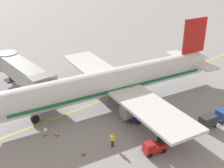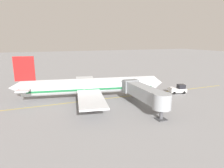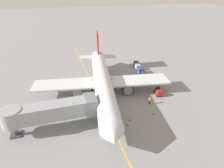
{
  "view_description": "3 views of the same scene",
  "coord_description": "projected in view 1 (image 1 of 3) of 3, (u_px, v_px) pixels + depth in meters",
  "views": [
    {
      "loc": [
        -30.24,
        22.12,
        20.27
      ],
      "look_at": [
        -0.75,
        -1.94,
        2.58
      ],
      "focal_mm": 46.74,
      "sensor_mm": 36.0,
      "label": 1
    },
    {
      "loc": [
        42.93,
        -13.29,
        14.31
      ],
      "look_at": [
        0.11,
        3.32,
        3.6
      ],
      "focal_mm": 30.85,
      "sensor_mm": 36.0,
      "label": 2
    },
    {
      "loc": [
        7.66,
        34.21,
        21.77
      ],
      "look_at": [
        -2.46,
        1.63,
        4.02
      ],
      "focal_mm": 30.4,
      "sensor_mm": 36.0,
      "label": 3
    }
  ],
  "objects": [
    {
      "name": "ground_plane",
      "position": [
        98.0,
        102.0,
        42.47
      ],
      "size": [
        400.0,
        400.0,
        0.0
      ],
      "primitive_type": "plane",
      "color": "gray"
    },
    {
      "name": "gate_lead_in_line",
      "position": [
        98.0,
        102.0,
        42.47
      ],
      "size": [
        0.24,
        80.0,
        0.01
      ],
      "primitive_type": "cube",
      "color": "gold",
      "rests_on": "ground"
    },
    {
      "name": "parked_airliner",
      "position": [
        113.0,
        82.0,
        41.18
      ],
      "size": [
        30.45,
        37.23,
        10.63
      ],
      "color": "silver",
      "rests_on": "ground"
    },
    {
      "name": "jet_bridge",
      "position": [
        23.0,
        72.0,
        43.81
      ],
      "size": [
        15.22,
        3.5,
        4.98
      ],
      "color": "#93999E",
      "rests_on": "ground"
    },
    {
      "name": "baggage_tug_lead",
      "position": [
        154.0,
        147.0,
        31.61
      ],
      "size": [
        1.76,
        2.71,
        1.62
      ],
      "color": "#B21E1E",
      "rests_on": "ground"
    },
    {
      "name": "baggage_tug_trailing",
      "position": [
        138.0,
        115.0,
        37.72
      ],
      "size": [
        2.05,
        2.77,
        1.62
      ],
      "color": "navy",
      "rests_on": "ground"
    },
    {
      "name": "baggage_cart_front",
      "position": [
        208.0,
        120.0,
        36.1
      ],
      "size": [
        1.64,
        2.97,
        1.58
      ],
      "color": "#4C4C51",
      "rests_on": "ground"
    },
    {
      "name": "baggage_cart_second_in_train",
      "position": [
        224.0,
        114.0,
        37.57
      ],
      "size": [
        1.64,
        2.97,
        1.58
      ],
      "color": "#4C4C51",
      "rests_on": "ground"
    },
    {
      "name": "ground_crew_wing_walker",
      "position": [
        113.0,
        140.0,
        32.45
      ],
      "size": [
        0.7,
        0.37,
        1.69
      ],
      "color": "#232328",
      "rests_on": "ground"
    },
    {
      "name": "safety_cone_nose_left",
      "position": [
        83.0,
        152.0,
        31.47
      ],
      "size": [
        0.36,
        0.36,
        0.59
      ],
      "color": "black",
      "rests_on": "ground"
    },
    {
      "name": "safety_cone_nose_right",
      "position": [
        57.0,
        134.0,
        34.69
      ],
      "size": [
        0.36,
        0.36,
        0.59
      ],
      "color": "black",
      "rests_on": "ground"
    },
    {
      "name": "safety_cone_wing_tip",
      "position": [
        45.0,
        133.0,
        34.74
      ],
      "size": [
        0.36,
        0.36,
        0.59
      ],
      "color": "black",
      "rests_on": "ground"
    }
  ]
}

